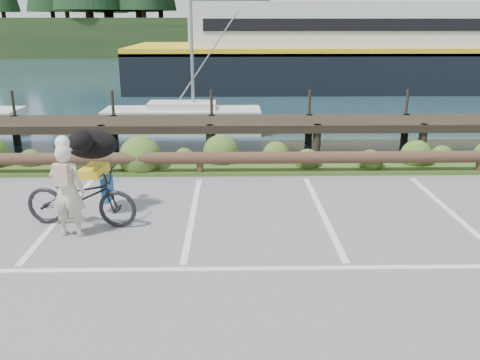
# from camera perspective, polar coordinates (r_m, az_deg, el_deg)

# --- Properties ---
(ground) EXTENTS (72.00, 72.00, 0.00)m
(ground) POSITION_cam_1_polar(r_m,az_deg,el_deg) (8.42, -6.24, -8.70)
(ground) COLOR slate
(harbor_backdrop) EXTENTS (170.00, 160.00, 30.00)m
(harbor_backdrop) POSITION_cam_1_polar(r_m,az_deg,el_deg) (86.12, -1.42, 15.06)
(harbor_backdrop) COLOR #19313C
(harbor_backdrop) RESTS_ON ground
(vegetation_strip) EXTENTS (34.00, 1.60, 0.10)m
(vegetation_strip) POSITION_cam_1_polar(r_m,az_deg,el_deg) (13.35, -4.33, 1.59)
(vegetation_strip) COLOR #3D5B21
(vegetation_strip) RESTS_ON ground
(log_rail) EXTENTS (32.00, 0.30, 0.60)m
(log_rail) POSITION_cam_1_polar(r_m,az_deg,el_deg) (12.70, -4.49, 0.51)
(log_rail) COLOR #443021
(log_rail) RESTS_ON ground
(bicycle) EXTENTS (2.20, 1.03, 1.11)m
(bicycle) POSITION_cam_1_polar(r_m,az_deg,el_deg) (9.90, -17.44, -1.84)
(bicycle) COLOR black
(bicycle) RESTS_ON ground
(cyclist) EXTENTS (0.67, 0.49, 1.70)m
(cyclist) POSITION_cam_1_polar(r_m,az_deg,el_deg) (9.39, -18.80, -1.15)
(cyclist) COLOR beige
(cyclist) RESTS_ON ground
(dog) EXTENTS (0.63, 1.07, 0.58)m
(dog) POSITION_cam_1_polar(r_m,az_deg,el_deg) (10.27, -16.35, 3.88)
(dog) COLOR black
(dog) RESTS_ON bicycle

